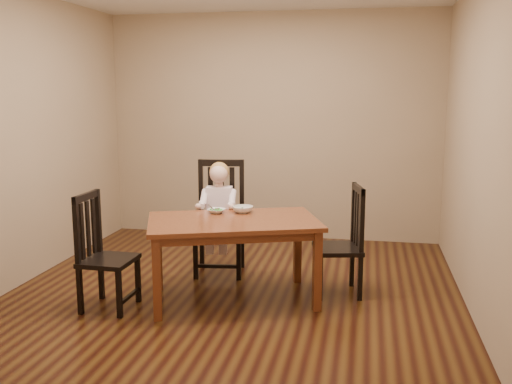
% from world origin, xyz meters
% --- Properties ---
extents(room, '(4.01, 4.01, 2.71)m').
position_xyz_m(room, '(0.00, 0.00, 1.35)').
color(room, '#462A0E').
rests_on(room, ground).
extents(dining_table, '(1.63, 1.29, 0.71)m').
position_xyz_m(dining_table, '(0.04, -0.22, 0.63)').
color(dining_table, '#542713').
rests_on(dining_table, room).
extents(chair_child, '(0.54, 0.52, 1.11)m').
position_xyz_m(chair_child, '(-0.27, 0.52, 0.53)').
color(chair_child, black).
rests_on(chair_child, room).
extents(chair_left, '(0.41, 0.43, 0.97)m').
position_xyz_m(chair_left, '(-0.98, -0.60, 0.46)').
color(chair_left, black).
rests_on(chair_left, room).
extents(chair_right, '(0.48, 0.50, 0.98)m').
position_xyz_m(chair_right, '(0.95, 0.12, 0.47)').
color(chair_right, black).
rests_on(chair_right, room).
extents(toddler, '(0.39, 0.46, 0.57)m').
position_xyz_m(toddler, '(-0.26, 0.46, 0.68)').
color(toddler, beige).
rests_on(toddler, chair_child).
extents(bowl_peas, '(0.17, 0.17, 0.04)m').
position_xyz_m(bowl_peas, '(-0.17, 0.00, 0.73)').
color(bowl_peas, silver).
rests_on(bowl_peas, dining_table).
extents(bowl_veg, '(0.21, 0.21, 0.06)m').
position_xyz_m(bowl_veg, '(0.06, 0.07, 0.74)').
color(bowl_veg, silver).
rests_on(bowl_veg, dining_table).
extents(fork, '(0.10, 0.09, 0.05)m').
position_xyz_m(fork, '(-0.20, -0.03, 0.76)').
color(fork, silver).
rests_on(fork, bowl_peas).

